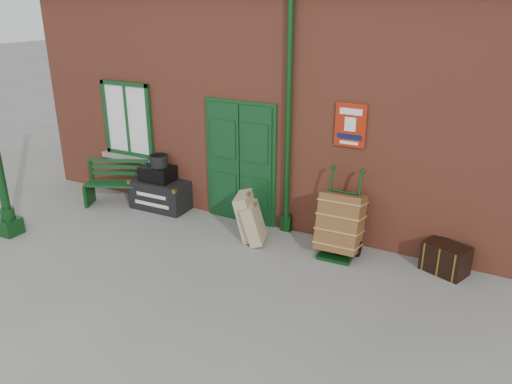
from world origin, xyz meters
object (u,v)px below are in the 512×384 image
Objects in this scene: dark_trunk at (445,258)px; bench at (125,182)px; porter_trolley at (340,223)px; houdini_trunk at (161,194)px.

bench is at bearing -157.37° from dark_trunk.
porter_trolley is 1.66m from dark_trunk.
houdini_trunk is (0.76, 0.19, -0.19)m from bench.
dark_trunk is at bearing -21.68° from bench.
dark_trunk is at bearing -1.03° from houdini_trunk.
dark_trunk is at bearing 4.18° from porter_trolley.
dark_trunk is (6.14, 0.21, -0.24)m from bench.
porter_trolley is (4.52, 0.02, 0.07)m from bench.
bench is 4.52m from porter_trolley.
houdini_trunk is 0.82× the size of porter_trolley.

